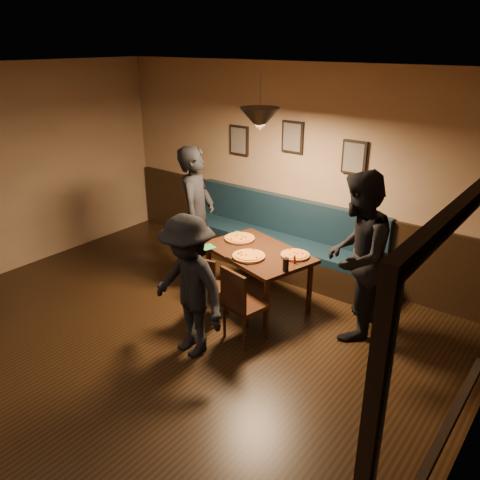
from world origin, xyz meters
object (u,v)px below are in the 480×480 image
at_px(soda_glass, 286,265).
at_px(diner_front, 188,287).
at_px(booth_bench, 278,237).
at_px(diner_right, 356,256).
at_px(tabasco_bottle, 295,259).
at_px(chair_near_left, 208,286).
at_px(chair_near_right, 246,303).
at_px(dining_table, 257,277).
at_px(diner_left, 197,217).

bearing_deg(soda_glass, diner_front, -116.28).
distance_m(booth_bench, diner_front, 2.24).
bearing_deg(diner_right, tabasco_bottle, -88.81).
bearing_deg(chair_near_left, tabasco_bottle, 26.28).
distance_m(chair_near_left, chair_near_right, 0.60).
bearing_deg(tabasco_bottle, dining_table, 176.58).
height_order(chair_near_left, diner_front, diner_front).
xyz_separation_m(diner_left, soda_glass, (1.51, -0.22, -0.16)).
height_order(dining_table, diner_right, diner_right).
bearing_deg(diner_front, booth_bench, 107.68).
xyz_separation_m(booth_bench, tabasco_bottle, (0.84, -0.95, 0.25)).
relative_size(soda_glass, tabasco_bottle, 1.36).
relative_size(booth_bench, diner_front, 1.98).
relative_size(chair_near_left, chair_near_right, 0.97).
xyz_separation_m(chair_near_left, chair_near_right, (0.59, -0.07, 0.01)).
height_order(diner_front, tabasco_bottle, diner_front).
bearing_deg(chair_near_right, tabasco_bottle, 88.36).
relative_size(diner_front, tabasco_bottle, 13.76).
bearing_deg(diner_left, dining_table, -111.73).
distance_m(chair_near_left, diner_front, 0.75).
height_order(dining_table, diner_front, diner_front).
relative_size(dining_table, tabasco_bottle, 11.74).
bearing_deg(chair_near_right, dining_table, 128.65).
height_order(dining_table, soda_glass, soda_glass).
relative_size(diner_right, tabasco_bottle, 16.78).
relative_size(diner_left, diner_right, 1.00).
height_order(chair_near_left, soda_glass, soda_glass).
xyz_separation_m(booth_bench, diner_left, (-0.64, -0.95, 0.43)).
xyz_separation_m(chair_near_right, diner_right, (0.84, 0.83, 0.49)).
height_order(booth_bench, diner_front, diner_front).
distance_m(chair_near_right, diner_right, 1.28).
height_order(soda_glass, tabasco_bottle, soda_glass).
xyz_separation_m(chair_near_right, diner_front, (-0.31, -0.54, 0.33)).
height_order(diner_left, diner_right, same).
bearing_deg(chair_near_right, chair_near_left, -175.03).
bearing_deg(soda_glass, diner_left, 171.65).
xyz_separation_m(booth_bench, diner_right, (1.52, -0.83, 0.43)).
bearing_deg(diner_right, chair_near_right, -55.02).
relative_size(chair_near_left, diner_front, 0.55).
distance_m(chair_near_left, tabasco_bottle, 1.04).
height_order(booth_bench, chair_near_right, booth_bench).
bearing_deg(chair_near_right, booth_bench, 124.00).
relative_size(diner_left, diner_front, 1.22).
height_order(chair_near_right, diner_right, diner_right).
height_order(chair_near_left, diner_left, diner_left).
distance_m(booth_bench, diner_left, 1.23).
distance_m(diner_right, tabasco_bottle, 0.71).
bearing_deg(chair_near_right, diner_front, -108.52).
bearing_deg(soda_glass, chair_near_right, -111.47).
xyz_separation_m(chair_near_right, tabasco_bottle, (0.17, 0.70, 0.32)).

